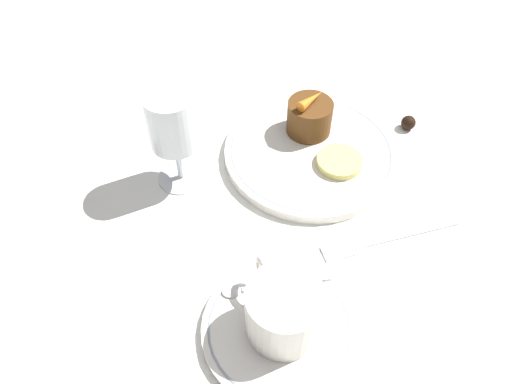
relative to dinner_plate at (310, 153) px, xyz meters
name	(u,v)px	position (x,y,z in m)	size (l,w,h in m)	color
ground_plane	(288,188)	(-0.04, 0.05, -0.01)	(3.00, 3.00, 0.00)	white
dinner_plate	(310,153)	(0.00, 0.00, 0.00)	(0.24, 0.24, 0.01)	white
saucer	(280,329)	(-0.22, 0.15, 0.00)	(0.16, 0.16, 0.01)	white
coffee_cup	(284,310)	(-0.21, 0.15, 0.04)	(0.10, 0.08, 0.06)	white
spoon	(265,287)	(-0.17, 0.14, 0.00)	(0.04, 0.12, 0.00)	silver
wine_glass	(173,126)	(0.03, 0.18, 0.08)	(0.06, 0.06, 0.14)	silver
fork	(376,241)	(-0.16, 0.00, -0.01)	(0.04, 0.18, 0.01)	silver
dessert_cake	(309,117)	(0.04, -0.01, 0.03)	(0.06, 0.06, 0.05)	#563314
carrot_garnish	(311,100)	(0.04, -0.01, 0.06)	(0.03, 0.05, 0.01)	orange
pineapple_slice	(340,163)	(-0.04, -0.02, 0.01)	(0.06, 0.06, 0.01)	#EFE075
chocolate_truffle	(408,123)	(0.00, -0.16, 0.00)	(0.02, 0.02, 0.02)	black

